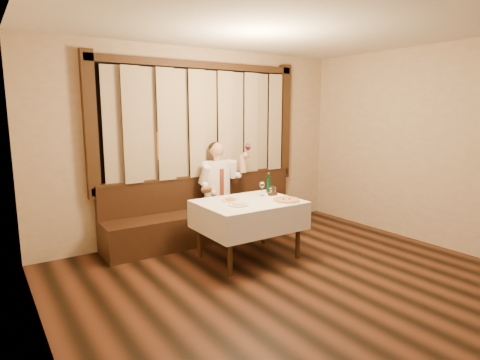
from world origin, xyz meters
TOP-DOWN VIEW (x-y plane):
  - room at (-0.00, 0.97)m, footprint 5.01×6.01m
  - banquette at (0.00, 2.72)m, footprint 3.20×0.61m
  - dining_table at (0.00, 1.70)m, footprint 1.27×0.97m
  - pizza at (0.40, 1.42)m, footprint 0.35×0.35m
  - pasta_red at (-0.19, 1.84)m, footprint 0.23×0.23m
  - pasta_cream at (-0.24, 1.58)m, footprint 0.26×0.26m
  - green_bottle at (0.53, 1.97)m, footprint 0.06×0.06m
  - table_wine_glass at (0.33, 1.86)m, footprint 0.07×0.07m
  - cruet_caddy at (0.47, 1.80)m, footprint 0.12×0.07m
  - seated_man at (0.14, 2.63)m, footprint 0.80×0.60m

SIDE VIEW (x-z plane):
  - banquette at x=0.00m, z-range -0.16..0.78m
  - dining_table at x=0.00m, z-range 0.27..1.03m
  - pizza at x=0.40m, z-range 0.75..0.79m
  - pasta_red at x=-0.19m, z-range 0.75..0.83m
  - pasta_cream at x=-0.24m, z-range 0.75..0.84m
  - cruet_caddy at x=0.47m, z-range 0.74..0.87m
  - seated_man at x=0.14m, z-range 0.11..1.55m
  - green_bottle at x=0.53m, z-range 0.74..1.02m
  - table_wine_glass at x=0.33m, z-range 0.80..1.00m
  - room at x=0.00m, z-range 0.09..2.91m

